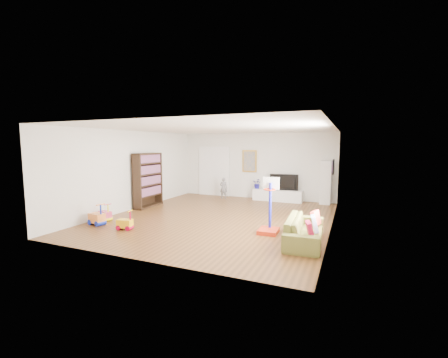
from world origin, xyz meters
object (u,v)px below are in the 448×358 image
at_px(bookshelf, 148,180).
at_px(sofa, 305,230).
at_px(media_console, 278,195).
at_px(basketball_hoop, 269,206).

height_order(bookshelf, sofa, bookshelf).
bearing_deg(sofa, media_console, 16.61).
bearing_deg(media_console, sofa, -68.76).
distance_m(media_console, bookshelf, 5.05).
height_order(media_console, sofa, sofa).
xyz_separation_m(sofa, basketball_hoop, (-0.94, 0.35, 0.42)).
distance_m(media_console, sofa, 5.10).
height_order(bookshelf, basketball_hoop, bookshelf).
bearing_deg(bookshelf, sofa, -19.56).
xyz_separation_m(media_console, bookshelf, (-4.04, -2.94, 0.74)).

